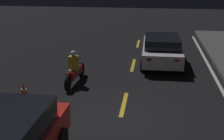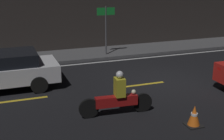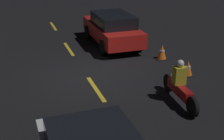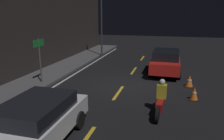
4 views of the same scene
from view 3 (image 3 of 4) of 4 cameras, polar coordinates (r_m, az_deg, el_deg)
ground_plane at (r=11.39m, az=-4.37°, el=-1.39°), size 56.00×56.00×0.00m
lane_dash_c at (r=10.51m, az=-2.97°, el=-3.45°), size 2.00×0.14×0.01m
lane_dash_d at (r=14.59m, az=-7.90°, el=3.84°), size 2.00×0.14×0.01m
lane_dash_e at (r=18.86m, az=-10.67°, el=7.88°), size 2.00×0.14×0.01m
taxi_red at (r=14.82m, az=0.03°, el=7.63°), size 4.35×1.91×1.53m
motorcycle at (r=9.60m, az=12.30°, el=-2.93°), size 2.26×0.38×1.37m
traffic_cone_near at (r=11.77m, az=13.69°, el=0.36°), size 0.45×0.45×0.60m
traffic_cone_mid at (r=13.25m, az=9.12°, el=3.26°), size 0.49×0.49×0.64m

